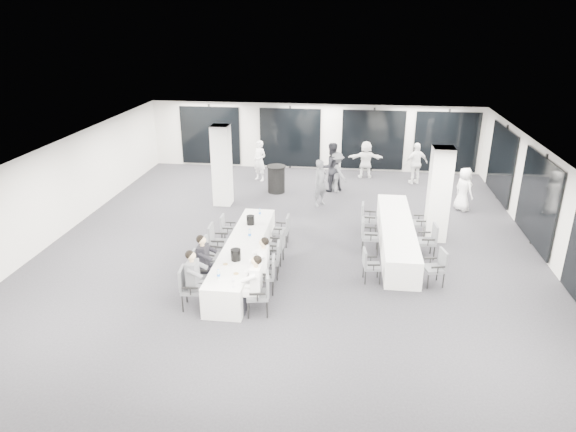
{
  "coord_description": "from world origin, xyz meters",
  "views": [
    {
      "loc": [
        1.6,
        -13.5,
        6.29
      ],
      "look_at": [
        -0.07,
        -0.2,
        0.99
      ],
      "focal_mm": 32.0,
      "sensor_mm": 36.0,
      "label": 1
    }
  ],
  "objects_px": {
    "banquet_table_side": "(396,236)",
    "ice_bucket_near": "(236,255)",
    "chair_side_left_near": "(369,263)",
    "chair_side_left_far": "(367,217)",
    "chair_main_left_mid": "(209,253)",
    "standing_guest_d": "(416,161)",
    "banquet_table_main": "(244,256)",
    "standing_guest_c": "(336,169)",
    "chair_side_right_far": "(423,221)",
    "standing_guest_f": "(366,157)",
    "ice_bucket_far": "(250,220)",
    "standing_guest_b": "(331,164)",
    "standing_guest_e": "(464,186)",
    "chair_main_right_far": "(283,229)",
    "chair_main_left_fourth": "(217,240)",
    "chair_main_right_second": "(268,272)",
    "standing_guest_g": "(260,158)",
    "cocktail_table": "(276,179)",
    "standing_guest_a": "(321,180)",
    "chair_main_left_near": "(189,285)",
    "chair_main_right_fourth": "(277,245)",
    "chair_main_right_mid": "(273,257)",
    "chair_side_right_near": "(437,265)",
    "chair_side_right_mid": "(429,239)",
    "chair_main_right_near": "(261,291)",
    "chair_side_left_mid": "(368,234)",
    "chair_main_left_second": "(199,268)",
    "chair_main_left_far": "(227,228)"
  },
  "relations": [
    {
      "from": "banquet_table_side",
      "to": "ice_bucket_near",
      "type": "bearing_deg",
      "value": -145.05
    },
    {
      "from": "chair_side_left_near",
      "to": "chair_side_left_far",
      "type": "bearing_deg",
      "value": 172.96
    },
    {
      "from": "chair_main_left_mid",
      "to": "standing_guest_d",
      "type": "xyz_separation_m",
      "value": [
        6.07,
        8.38,
        0.37
      ]
    },
    {
      "from": "banquet_table_main",
      "to": "standing_guest_c",
      "type": "height_order",
      "value": "standing_guest_c"
    },
    {
      "from": "chair_side_left_near",
      "to": "chair_side_right_far",
      "type": "distance_m",
      "value": 3.41
    },
    {
      "from": "chair_side_left_near",
      "to": "standing_guest_f",
      "type": "bearing_deg",
      "value": 172.52
    },
    {
      "from": "ice_bucket_far",
      "to": "standing_guest_b",
      "type": "bearing_deg",
      "value": 69.84
    },
    {
      "from": "banquet_table_side",
      "to": "chair_main_left_mid",
      "type": "xyz_separation_m",
      "value": [
        -4.91,
        -2.15,
        0.18
      ]
    },
    {
      "from": "standing_guest_e",
      "to": "standing_guest_b",
      "type": "bearing_deg",
      "value": 38.61
    },
    {
      "from": "chair_main_right_far",
      "to": "standing_guest_f",
      "type": "xyz_separation_m",
      "value": [
        2.46,
        7.03,
        0.34
      ]
    },
    {
      "from": "chair_main_left_fourth",
      "to": "chair_main_right_second",
      "type": "height_order",
      "value": "chair_main_left_fourth"
    },
    {
      "from": "chair_main_left_fourth",
      "to": "standing_guest_g",
      "type": "distance_m",
      "value": 7.26
    },
    {
      "from": "cocktail_table",
      "to": "standing_guest_a",
      "type": "xyz_separation_m",
      "value": [
        1.73,
        -1.21,
        0.41
      ]
    },
    {
      "from": "chair_main_left_near",
      "to": "chair_main_right_fourth",
      "type": "bearing_deg",
      "value": 140.66
    },
    {
      "from": "chair_main_right_mid",
      "to": "chair_side_left_far",
      "type": "xyz_separation_m",
      "value": [
        2.4,
        3.1,
        0.01
      ]
    },
    {
      "from": "banquet_table_side",
      "to": "chair_side_right_near",
      "type": "height_order",
      "value": "chair_side_right_near"
    },
    {
      "from": "banquet_table_side",
      "to": "standing_guest_f",
      "type": "distance_m",
      "value": 6.87
    },
    {
      "from": "banquet_table_main",
      "to": "chair_side_left_near",
      "type": "relative_size",
      "value": 5.79
    },
    {
      "from": "chair_main_left_near",
      "to": "chair_main_right_second",
      "type": "relative_size",
      "value": 1.08
    },
    {
      "from": "banquet_table_main",
      "to": "chair_main_right_second",
      "type": "bearing_deg",
      "value": -52.9
    },
    {
      "from": "chair_side_right_mid",
      "to": "standing_guest_a",
      "type": "distance_m",
      "value": 4.98
    },
    {
      "from": "chair_main_right_near",
      "to": "chair_side_left_mid",
      "type": "relative_size",
      "value": 1.01
    },
    {
      "from": "chair_main_left_second",
      "to": "chair_main_left_fourth",
      "type": "bearing_deg",
      "value": 179.15
    },
    {
      "from": "chair_main_right_far",
      "to": "cocktail_table",
      "type": "bearing_deg",
      "value": 10.66
    },
    {
      "from": "standing_guest_e",
      "to": "standing_guest_f",
      "type": "relative_size",
      "value": 0.98
    },
    {
      "from": "chair_main_left_near",
      "to": "ice_bucket_near",
      "type": "bearing_deg",
      "value": 134.77
    },
    {
      "from": "standing_guest_e",
      "to": "chair_side_left_mid",
      "type": "bearing_deg",
      "value": 105.83
    },
    {
      "from": "standing_guest_e",
      "to": "chair_main_left_mid",
      "type": "bearing_deg",
      "value": 93.88
    },
    {
      "from": "chair_side_left_mid",
      "to": "chair_side_right_far",
      "type": "distance_m",
      "value": 2.1
    },
    {
      "from": "chair_main_left_fourth",
      "to": "chair_side_left_mid",
      "type": "height_order",
      "value": "chair_main_left_fourth"
    },
    {
      "from": "standing_guest_a",
      "to": "standing_guest_b",
      "type": "distance_m",
      "value": 1.67
    },
    {
      "from": "chair_main_left_near",
      "to": "chair_main_right_mid",
      "type": "relative_size",
      "value": 1.05
    },
    {
      "from": "banquet_table_side",
      "to": "cocktail_table",
      "type": "distance_m",
      "value": 6.1
    },
    {
      "from": "ice_bucket_far",
      "to": "standing_guest_e",
      "type": "bearing_deg",
      "value": 31.04
    },
    {
      "from": "chair_main_right_mid",
      "to": "chair_main_left_mid",
      "type": "bearing_deg",
      "value": 84.69
    },
    {
      "from": "chair_main_right_far",
      "to": "chair_side_left_near",
      "type": "distance_m",
      "value": 3.06
    },
    {
      "from": "chair_main_right_second",
      "to": "chair_side_right_far",
      "type": "distance_m",
      "value": 5.59
    },
    {
      "from": "chair_main_left_near",
      "to": "ice_bucket_far",
      "type": "relative_size",
      "value": 3.87
    },
    {
      "from": "chair_side_right_near",
      "to": "standing_guest_b",
      "type": "bearing_deg",
      "value": 8.94
    },
    {
      "from": "standing_guest_c",
      "to": "standing_guest_g",
      "type": "bearing_deg",
      "value": 28.79
    },
    {
      "from": "chair_main_right_fourth",
      "to": "chair_side_right_near",
      "type": "height_order",
      "value": "chair_main_right_fourth"
    },
    {
      "from": "chair_side_left_near",
      "to": "chair_main_left_far",
      "type": "bearing_deg",
      "value": -121.25
    },
    {
      "from": "chair_side_right_far",
      "to": "standing_guest_b",
      "type": "relative_size",
      "value": 0.44
    },
    {
      "from": "standing_guest_e",
      "to": "standing_guest_f",
      "type": "bearing_deg",
      "value": 10.47
    },
    {
      "from": "chair_main_right_mid",
      "to": "standing_guest_f",
      "type": "distance_m",
      "value": 9.3
    },
    {
      "from": "chair_side_left_far",
      "to": "standing_guest_e",
      "type": "relative_size",
      "value": 0.57
    },
    {
      "from": "banquet_table_main",
      "to": "chair_main_left_far",
      "type": "distance_m",
      "value": 1.78
    },
    {
      "from": "chair_main_right_second",
      "to": "chair_side_right_far",
      "type": "relative_size",
      "value": 1.0
    },
    {
      "from": "chair_main_left_far",
      "to": "standing_guest_a",
      "type": "bearing_deg",
      "value": 142.92
    },
    {
      "from": "ice_bucket_near",
      "to": "standing_guest_c",
      "type": "bearing_deg",
      "value": 74.46
    }
  ]
}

